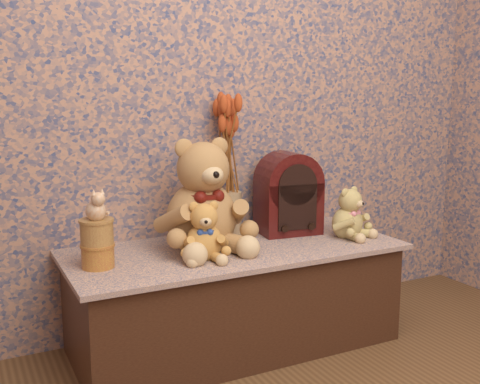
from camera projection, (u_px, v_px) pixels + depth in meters
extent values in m
cube|color=#394976|center=(204.00, 37.00, 2.47)|extent=(3.00, 0.10, 2.60)
cube|color=navy|center=(235.00, 296.00, 2.40)|extent=(1.39, 0.61, 0.43)
cylinder|color=tan|center=(229.00, 213.00, 2.56)|extent=(0.14, 0.14, 0.19)
cylinder|color=gold|center=(98.00, 256.00, 2.08)|extent=(0.14, 0.14, 0.09)
cylinder|color=#CDB55A|center=(97.00, 232.00, 2.07)|extent=(0.15, 0.15, 0.09)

